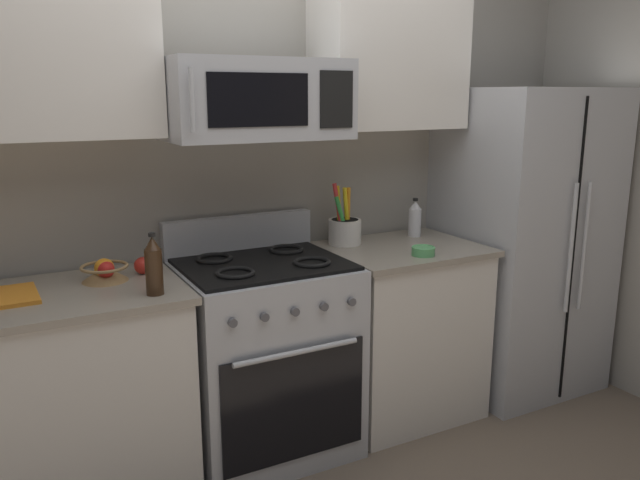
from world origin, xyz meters
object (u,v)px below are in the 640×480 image
Objects in this scene: range_oven at (264,355)px; microwave at (256,99)px; bottle_vinegar at (415,219)px; refrigerator at (521,241)px; apple_loose at (143,266)px; utensil_crock at (345,229)px; prep_bowl at (423,251)px; fruit_basket at (105,271)px; bottle_soy at (154,266)px.

microwave reaches higher than range_oven.
bottle_vinegar is at bearing 8.08° from microwave.
refrigerator is 2.16× the size of microwave.
apple_loose is at bearing 176.40° from refrigerator.
utensil_crock is (-1.05, 0.20, 0.14)m from refrigerator.
prep_bowl is (-0.84, -0.18, 0.08)m from refrigerator.
bottle_vinegar is at bearing 163.52° from refrigerator.
apple_loose is 0.35× the size of bottle_vinegar.
microwave is at bearing -171.92° from bottle_vinegar.
utensil_crock is at bearing 119.15° from prep_bowl.
utensil_crock is 1.64× the size of fruit_basket.
bottle_soy reaches higher than prep_bowl.
range_oven is 1.64m from refrigerator.
fruit_basket is (-0.68, 0.05, -0.70)m from microwave.
fruit_basket is at bearing 177.58° from refrigerator.
fruit_basket is at bearing -167.49° from apple_loose.
utensil_crock is 1.30× the size of bottle_soy.
microwave is at bearing 163.27° from prep_bowl.
microwave is 3.76× the size of bottle_vinegar.
bottle_vinegar is at bearing 9.70° from range_oven.
microwave reaches higher than apple_loose.
apple_loose is at bearing 166.06° from prep_bowl.
microwave is 0.85m from bottle_soy.
refrigerator is 1.78m from microwave.
utensil_crock reaches higher than bottle_soy.
range_oven is at bearing -6.66° from fruit_basket.
bottle_soy is (0.14, -0.27, 0.07)m from fruit_basket.
utensil_crock is 4.29× the size of apple_loose.
fruit_basket is 0.17m from apple_loose.
bottle_soy is (-2.13, -0.18, 0.17)m from refrigerator.
refrigerator is 5.33× the size of utensil_crock.
prep_bowl is at bearing -60.85° from utensil_crock.
microwave reaches higher than bottle_vinegar.
bottle_soy is at bearing -94.52° from apple_loose.
refrigerator is 2.15m from bottle_soy.
microwave is 1.17m from bottle_vinegar.
bottle_vinegar is (0.97, 0.17, 0.53)m from range_oven.
utensil_crock is 0.43m from bottle_vinegar.
prep_bowl is (0.76, -0.23, -0.71)m from microwave.
refrigerator reaches higher than prep_bowl.
refrigerator is at bearing -10.91° from utensil_crock.
bottle_soy reaches higher than range_oven.
microwave is (-1.60, 0.05, 0.80)m from refrigerator.
utensil_crock is 2.79× the size of prep_bowl.
prep_bowl is (1.43, -0.28, -0.02)m from fruit_basket.
range_oven is 0.71m from apple_loose.
fruit_basket is at bearing -176.96° from bottle_vinegar.
bottle_vinegar is at bearing 1.98° from apple_loose.
fruit_basket is at bearing 175.70° from microwave.
refrigerator is 6.96× the size of bottle_soy.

